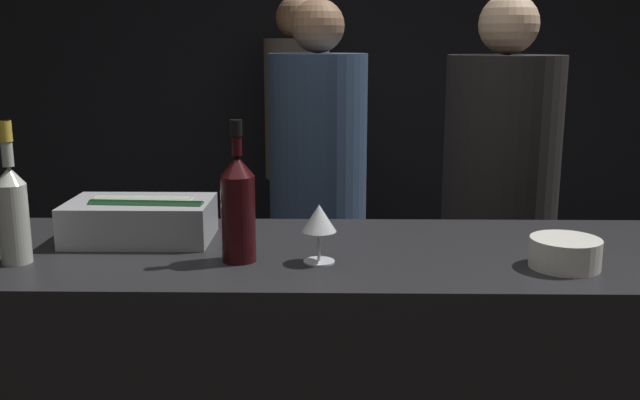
# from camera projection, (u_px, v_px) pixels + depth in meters

# --- Properties ---
(wall_back_chalkboard) EXTENTS (6.40, 0.06, 2.80)m
(wall_back_chalkboard) POSITION_uv_depth(u_px,v_px,m) (327.00, 58.00, 4.10)
(wall_back_chalkboard) COLOR black
(wall_back_chalkboard) RESTS_ON ground_plane
(ice_bin_with_bottles) EXTENTS (0.37, 0.23, 0.11)m
(ice_bin_with_bottles) POSITION_uv_depth(u_px,v_px,m) (142.00, 218.00, 1.85)
(ice_bin_with_bottles) COLOR #9EA0A5
(ice_bin_with_bottles) RESTS_ON bar_counter
(bowl_white) EXTENTS (0.16, 0.16, 0.07)m
(bowl_white) POSITION_uv_depth(u_px,v_px,m) (565.00, 252.00, 1.63)
(bowl_white) COLOR silver
(bowl_white) RESTS_ON bar_counter
(wine_glass) EXTENTS (0.08, 0.08, 0.14)m
(wine_glass) POSITION_uv_depth(u_px,v_px,m) (321.00, 220.00, 1.65)
(wine_glass) COLOR silver
(wine_glass) RESTS_ON bar_counter
(rose_wine_bottle) EXTENTS (0.07, 0.07, 0.33)m
(rose_wine_bottle) POSITION_uv_depth(u_px,v_px,m) (13.00, 209.00, 1.65)
(rose_wine_bottle) COLOR #B2B7AD
(rose_wine_bottle) RESTS_ON bar_counter
(red_wine_bottle_black_foil) EXTENTS (0.08, 0.08, 0.33)m
(red_wine_bottle_black_foil) POSITION_uv_depth(u_px,v_px,m) (238.00, 206.00, 1.66)
(red_wine_bottle_black_foil) COLOR black
(red_wine_bottle_black_foil) RESTS_ON bar_counter
(person_in_hoodie) EXTENTS (0.41, 0.41, 1.65)m
(person_in_hoodie) POSITION_uv_depth(u_px,v_px,m) (499.00, 204.00, 2.61)
(person_in_hoodie) COLOR black
(person_in_hoodie) RESTS_ON ground_plane
(person_blond_tee) EXTENTS (0.40, 0.40, 1.65)m
(person_blond_tee) POSITION_uv_depth(u_px,v_px,m) (318.00, 186.00, 2.91)
(person_blond_tee) COLOR black
(person_blond_tee) RESTS_ON ground_plane
(person_grey_polo) EXTENTS (0.34, 0.34, 1.71)m
(person_grey_polo) POSITION_uv_depth(u_px,v_px,m) (297.00, 144.00, 3.75)
(person_grey_polo) COLOR black
(person_grey_polo) RESTS_ON ground_plane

